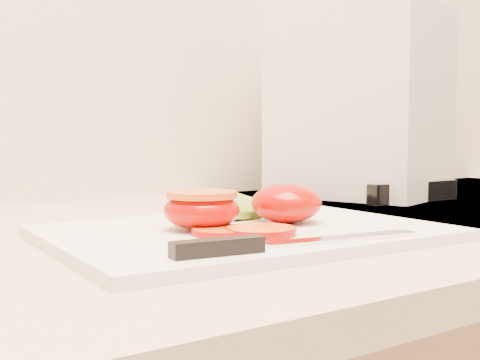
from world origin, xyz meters
TOP-DOWN VIEW (x-y plane):
  - cutting_board at (-0.02, 1.58)m, footprint 0.37×0.27m
  - tomato_half_dome at (0.03, 1.58)m, footprint 0.07×0.07m
  - tomato_half_cut at (-0.07, 1.59)m, footprint 0.07×0.07m
  - tomato_slice_0 at (-0.04, 1.53)m, footprint 0.06×0.06m
  - tomato_slice_1 at (-0.07, 1.55)m, footprint 0.05×0.05m
  - lettuce_leaf_0 at (0.01, 1.66)m, footprint 0.14×0.14m
  - knife at (-0.07, 1.48)m, footprint 0.23×0.04m
  - appliance at (0.37, 1.82)m, footprint 0.27×0.30m

SIDE VIEW (x-z plane):
  - cutting_board at x=-0.02m, z-range 0.93..0.94m
  - tomato_slice_1 at x=-0.07m, z-range 0.94..0.95m
  - tomato_slice_0 at x=-0.04m, z-range 0.94..0.95m
  - knife at x=-0.07m, z-range 0.94..0.95m
  - lettuce_leaf_0 at x=0.01m, z-range 0.94..0.97m
  - tomato_half_dome at x=0.03m, z-range 0.94..0.98m
  - tomato_half_cut at x=-0.07m, z-range 0.94..0.98m
  - appliance at x=0.37m, z-range 0.93..1.23m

